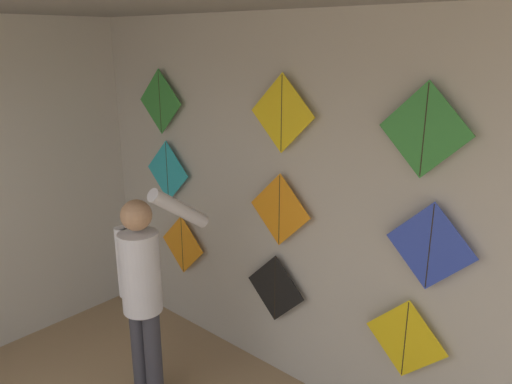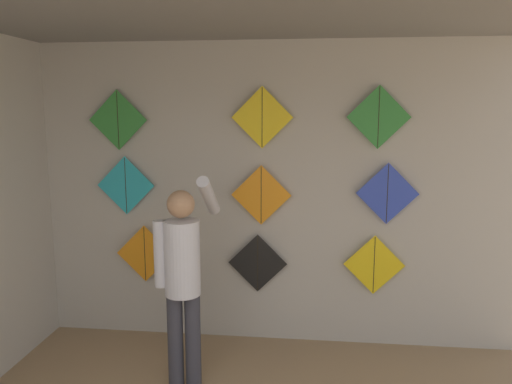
{
  "view_description": "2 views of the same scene",
  "coord_description": "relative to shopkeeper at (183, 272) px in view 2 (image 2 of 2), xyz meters",
  "views": [
    {
      "loc": [
        2.21,
        0.52,
        2.62
      ],
      "look_at": [
        0.05,
        2.96,
        1.61
      ],
      "focal_mm": 35.0,
      "sensor_mm": 36.0,
      "label": 1
    },
    {
      "loc": [
        0.52,
        -1.26,
        2.2
      ],
      "look_at": [
        0.05,
        2.96,
        1.49
      ],
      "focal_mm": 35.0,
      "sensor_mm": 36.0,
      "label": 2
    }
  ],
  "objects": [
    {
      "name": "back_panel",
      "position": [
        0.45,
        0.96,
        0.44
      ],
      "size": [
        4.82,
        0.06,
        2.8
      ],
      "primitive_type": "cube",
      "color": "#BCB7AD",
      "rests_on": "ground"
    },
    {
      "name": "shopkeeper",
      "position": [
        0.0,
        0.0,
        0.0
      ],
      "size": [
        0.43,
        0.61,
        1.7
      ],
      "rotation": [
        0.0,
        0.0,
        0.12
      ],
      "color": "#383842",
      "rests_on": "ground"
    },
    {
      "name": "kite_0",
      "position": [
        -0.6,
        0.87,
        -0.13
      ],
      "size": [
        0.55,
        0.01,
        0.55
      ],
      "color": "orange"
    },
    {
      "name": "kite_1",
      "position": [
        0.49,
        0.87,
        -0.19
      ],
      "size": [
        0.55,
        0.01,
        0.55
      ],
      "color": "black"
    },
    {
      "name": "kite_2",
      "position": [
        1.56,
        0.87,
        -0.17
      ],
      "size": [
        0.55,
        0.01,
        0.55
      ],
      "color": "yellow"
    },
    {
      "name": "kite_3",
      "position": [
        -0.76,
        0.87,
        0.52
      ],
      "size": [
        0.55,
        0.01,
        0.55
      ],
      "color": "#28B2C6"
    },
    {
      "name": "kite_4",
      "position": [
        0.52,
        0.87,
        0.46
      ],
      "size": [
        0.55,
        0.01,
        0.55
      ],
      "color": "orange"
    },
    {
      "name": "kite_5",
      "position": [
        1.65,
        0.87,
        0.49
      ],
      "size": [
        0.55,
        0.01,
        0.55
      ],
      "color": "blue"
    },
    {
      "name": "kite_6",
      "position": [
        -0.81,
        0.87,
        1.14
      ],
      "size": [
        0.55,
        0.01,
        0.55
      ],
      "color": "#338C38"
    },
    {
      "name": "kite_7",
      "position": [
        0.52,
        0.87,
        1.16
      ],
      "size": [
        0.55,
        0.01,
        0.55
      ],
      "color": "yellow"
    },
    {
      "name": "kite_8",
      "position": [
        1.54,
        0.87,
        1.17
      ],
      "size": [
        0.55,
        0.01,
        0.55
      ],
      "color": "#338C38"
    }
  ]
}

